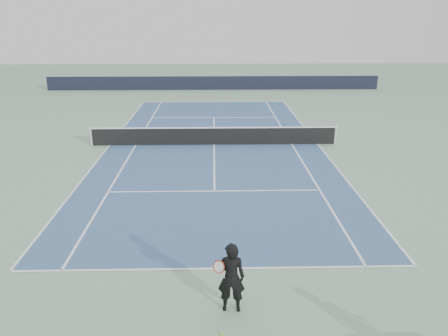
{
  "coord_description": "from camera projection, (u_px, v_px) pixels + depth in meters",
  "views": [
    {
      "loc": [
        0.0,
        -22.09,
        6.49
      ],
      "look_at": [
        0.36,
        -6.8,
        1.1
      ],
      "focal_mm": 35.0,
      "sensor_mm": 36.0,
      "label": 1
    }
  ],
  "objects": [
    {
      "name": "ground",
      "position": [
        214.0,
        145.0,
        22.98
      ],
      "size": [
        80.0,
        80.0,
        0.0
      ],
      "primitive_type": "plane",
      "color": "gray"
    },
    {
      "name": "court_surface",
      "position": [
        214.0,
        145.0,
        22.98
      ],
      "size": [
        10.97,
        23.77,
        0.01
      ],
      "primitive_type": "cube",
      "color": "#375582",
      "rests_on": "ground"
    },
    {
      "name": "tennis_net",
      "position": [
        214.0,
        136.0,
        22.82
      ],
      "size": [
        12.9,
        0.1,
        1.07
      ],
      "color": "silver",
      "rests_on": "ground"
    },
    {
      "name": "windscreen_far",
      "position": [
        214.0,
        83.0,
        39.65
      ],
      "size": [
        30.0,
        0.25,
        1.2
      ],
      "primitive_type": "cube",
      "color": "black",
      "rests_on": "ground"
    },
    {
      "name": "tennis_player",
      "position": [
        231.0,
        277.0,
        9.88
      ],
      "size": [
        0.79,
        0.5,
        1.73
      ],
      "color": "black",
      "rests_on": "ground"
    },
    {
      "name": "tennis_ball",
      "position": [
        222.0,
        334.0,
        9.34
      ],
      "size": [
        0.07,
        0.07,
        0.07
      ],
      "primitive_type": "sphere",
      "color": "#B4D52B",
      "rests_on": "ground"
    }
  ]
}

